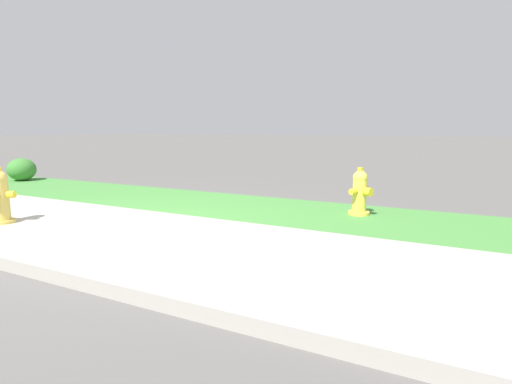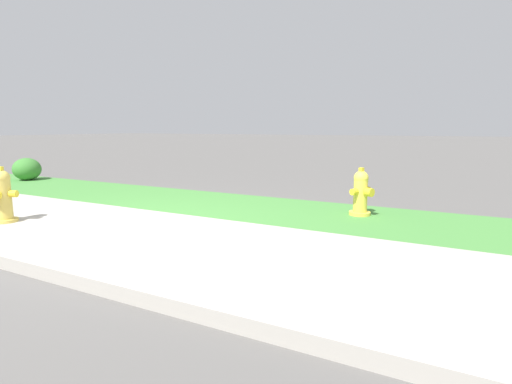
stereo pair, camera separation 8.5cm
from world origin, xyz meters
The scene contains 7 objects.
ground_plane centered at (0.00, 0.00, 0.00)m, with size 120.00×120.00×0.00m, color #5B5956.
sidewalk_pavement centered at (0.00, 0.00, 0.01)m, with size 18.00×2.34×0.01m, color #ADA89E.
grass_verge centered at (0.00, 2.12, 0.00)m, with size 18.00×1.90×0.01m, color #47893D.
street_curb centered at (0.00, -1.25, 0.06)m, with size 18.00×0.16×0.12m, color #ADA89E.
fire_hydrant_far_end centered at (-1.63, -0.28, 0.35)m, with size 0.38×0.36×0.74m.
fire_hydrant_mid_block centered at (2.37, 2.33, 0.32)m, with size 0.35×0.38×0.68m.
shrub_bush_near_lamp centered at (-5.48, 2.51, 0.26)m, with size 0.62×0.62×0.52m.
Camera 2 is at (3.64, -3.25, 1.23)m, focal length 28.00 mm.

